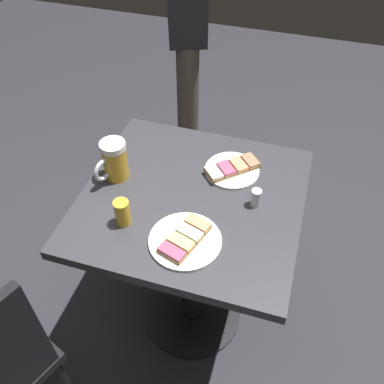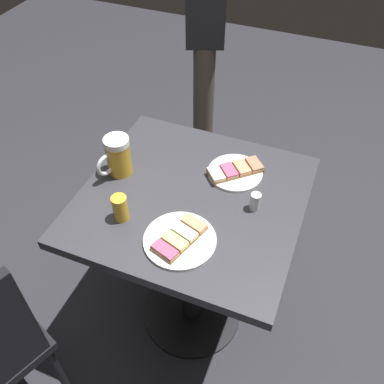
{
  "view_description": "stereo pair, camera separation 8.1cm",
  "coord_description": "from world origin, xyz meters",
  "px_view_note": "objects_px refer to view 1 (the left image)",
  "views": [
    {
      "loc": [
        -0.92,
        -0.28,
        1.77
      ],
      "look_at": [
        0.0,
        0.0,
        0.79
      ],
      "focal_mm": 39.42,
      "sensor_mm": 36.0,
      "label": 1
    },
    {
      "loc": [
        -0.89,
        -0.36,
        1.77
      ],
      "look_at": [
        0.0,
        0.0,
        0.79
      ],
      "focal_mm": 39.42,
      "sensor_mm": 36.0,
      "label": 2
    }
  ],
  "objects_px": {
    "plate_near": "(185,240)",
    "plate_far": "(232,169)",
    "patron_standing": "(187,22)",
    "beer_mug": "(114,161)",
    "salt_shaker": "(256,198)",
    "beer_glass_small": "(122,212)"
  },
  "relations": [
    {
      "from": "plate_near",
      "to": "plate_far",
      "type": "xyz_separation_m",
      "value": [
        0.34,
        -0.06,
        0.0
      ]
    },
    {
      "from": "salt_shaker",
      "to": "patron_standing",
      "type": "bearing_deg",
      "value": 28.8
    },
    {
      "from": "plate_far",
      "to": "beer_glass_small",
      "type": "height_order",
      "value": "beer_glass_small"
    },
    {
      "from": "plate_near",
      "to": "salt_shaker",
      "type": "height_order",
      "value": "salt_shaker"
    },
    {
      "from": "beer_mug",
      "to": "salt_shaker",
      "type": "bearing_deg",
      "value": -89.04
    },
    {
      "from": "plate_far",
      "to": "beer_mug",
      "type": "height_order",
      "value": "beer_mug"
    },
    {
      "from": "plate_near",
      "to": "plate_far",
      "type": "relative_size",
      "value": 1.15
    },
    {
      "from": "beer_mug",
      "to": "plate_near",
      "type": "bearing_deg",
      "value": -122.91
    },
    {
      "from": "plate_far",
      "to": "salt_shaker",
      "type": "relative_size",
      "value": 3.03
    },
    {
      "from": "patron_standing",
      "to": "plate_near",
      "type": "bearing_deg",
      "value": -3.49
    },
    {
      "from": "plate_near",
      "to": "plate_far",
      "type": "bearing_deg",
      "value": -10.42
    },
    {
      "from": "plate_near",
      "to": "salt_shaker",
      "type": "bearing_deg",
      "value": -38.85
    },
    {
      "from": "plate_far",
      "to": "beer_mug",
      "type": "distance_m",
      "value": 0.41
    },
    {
      "from": "plate_far",
      "to": "patron_standing",
      "type": "distance_m",
      "value": 0.96
    },
    {
      "from": "plate_near",
      "to": "salt_shaker",
      "type": "distance_m",
      "value": 0.27
    },
    {
      "from": "plate_near",
      "to": "beer_mug",
      "type": "bearing_deg",
      "value": 57.09
    },
    {
      "from": "salt_shaker",
      "to": "plate_far",
      "type": "bearing_deg",
      "value": 38.97
    },
    {
      "from": "beer_glass_small",
      "to": "patron_standing",
      "type": "relative_size",
      "value": 0.06
    },
    {
      "from": "beer_mug",
      "to": "salt_shaker",
      "type": "xyz_separation_m",
      "value": [
        0.01,
        -0.48,
        -0.04
      ]
    },
    {
      "from": "beer_glass_small",
      "to": "plate_near",
      "type": "bearing_deg",
      "value": -95.04
    },
    {
      "from": "salt_shaker",
      "to": "plate_near",
      "type": "bearing_deg",
      "value": 141.15
    },
    {
      "from": "beer_mug",
      "to": "salt_shaker",
      "type": "relative_size",
      "value": 2.28
    }
  ]
}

